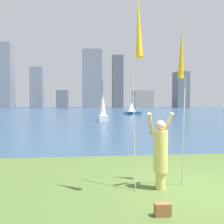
{
  "coord_description": "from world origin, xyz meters",
  "views": [
    {
      "loc": [
        -2.78,
        -6.04,
        2.14
      ],
      "look_at": [
        -0.99,
        10.57,
        1.51
      ],
      "focal_mm": 41.28,
      "sensor_mm": 36.0,
      "label": 1
    }
  ],
  "objects_px": {
    "person": "(161,151)",
    "kite_flag_left": "(139,32)",
    "kite_flag_right": "(181,56)",
    "sailboat_1": "(103,108)",
    "sailboat_0": "(132,108)",
    "bag": "(163,210)"
  },
  "relations": [
    {
      "from": "bag",
      "to": "sailboat_0",
      "type": "bearing_deg",
      "value": 80.35
    },
    {
      "from": "kite_flag_left",
      "to": "bag",
      "type": "height_order",
      "value": "kite_flag_left"
    },
    {
      "from": "kite_flag_left",
      "to": "bag",
      "type": "xyz_separation_m",
      "value": [
        0.23,
        -1.14,
        -3.62
      ]
    },
    {
      "from": "kite_flag_right",
      "to": "bag",
      "type": "distance_m",
      "value": 3.84
    },
    {
      "from": "kite_flag_left",
      "to": "kite_flag_right",
      "type": "xyz_separation_m",
      "value": [
        1.28,
        0.69,
        -0.41
      ]
    },
    {
      "from": "kite_flag_right",
      "to": "sailboat_0",
      "type": "relative_size",
      "value": 1.19
    },
    {
      "from": "person",
      "to": "kite_flag_left",
      "type": "xyz_separation_m",
      "value": [
        -0.64,
        -0.35,
        2.81
      ]
    },
    {
      "from": "kite_flag_left",
      "to": "sailboat_0",
      "type": "xyz_separation_m",
      "value": [
        6.94,
        38.31,
        -2.62
      ]
    },
    {
      "from": "sailboat_0",
      "to": "bag",
      "type": "bearing_deg",
      "value": -99.65
    },
    {
      "from": "sailboat_1",
      "to": "kite_flag_left",
      "type": "bearing_deg",
      "value": -92.05
    },
    {
      "from": "kite_flag_right",
      "to": "sailboat_1",
      "type": "relative_size",
      "value": 0.86
    },
    {
      "from": "kite_flag_right",
      "to": "sailboat_0",
      "type": "distance_m",
      "value": 38.12
    },
    {
      "from": "person",
      "to": "kite_flag_left",
      "type": "bearing_deg",
      "value": -135.85
    },
    {
      "from": "kite_flag_right",
      "to": "sailboat_1",
      "type": "height_order",
      "value": "sailboat_1"
    },
    {
      "from": "person",
      "to": "kite_flag_right",
      "type": "bearing_deg",
      "value": 42.96
    },
    {
      "from": "kite_flag_left",
      "to": "sailboat_1",
      "type": "xyz_separation_m",
      "value": [
        0.84,
        23.33,
        -2.23
      ]
    },
    {
      "from": "kite_flag_left",
      "to": "kite_flag_right",
      "type": "height_order",
      "value": "kite_flag_left"
    },
    {
      "from": "sailboat_0",
      "to": "sailboat_1",
      "type": "xyz_separation_m",
      "value": [
        -6.11,
        -14.98,
        0.39
      ]
    },
    {
      "from": "person",
      "to": "sailboat_0",
      "type": "xyz_separation_m",
      "value": [
        6.3,
        37.96,
        0.19
      ]
    },
    {
      "from": "bag",
      "to": "sailboat_0",
      "type": "xyz_separation_m",
      "value": [
        6.71,
        39.46,
        1.0
      ]
    },
    {
      "from": "person",
      "to": "bag",
      "type": "xyz_separation_m",
      "value": [
        -0.41,
        -1.49,
        -0.81
      ]
    },
    {
      "from": "sailboat_0",
      "to": "sailboat_1",
      "type": "distance_m",
      "value": 16.18
    }
  ]
}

